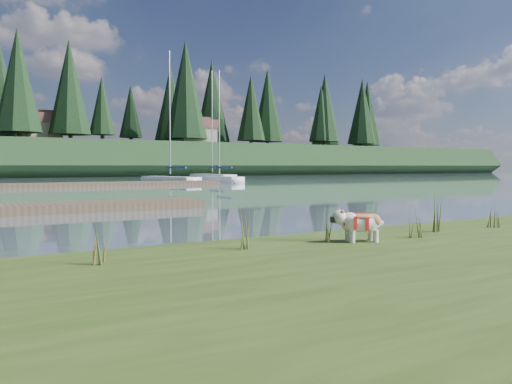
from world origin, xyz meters
TOP-DOWN VIEW (x-y plane):
  - ground at (0.00, 30.00)m, footprint 200.00×200.00m
  - bank at (0.00, -6.00)m, footprint 60.00×9.00m
  - bulldog at (1.78, -2.77)m, footprint 0.85×0.54m
  - dock_far at (2.00, 30.00)m, footprint 26.00×2.20m
  - sailboat_bg_3 at (12.56, 35.41)m, footprint 3.51×8.40m
  - sailboat_bg_4 at (17.10, 34.20)m, footprint 2.19×7.21m
  - sailboat_bg_5 at (21.73, 45.68)m, footprint 2.49×9.18m
  - weed_0 at (-0.12, -2.45)m, footprint 0.17×0.14m
  - weed_1 at (1.32, -2.55)m, footprint 0.17×0.14m
  - weed_2 at (3.77, -2.61)m, footprint 0.17×0.14m
  - weed_3 at (-2.20, -2.50)m, footprint 0.17×0.14m
  - weed_4 at (2.87, -2.90)m, footprint 0.17×0.14m
  - weed_5 at (5.22, -2.70)m, footprint 0.17×0.14m
  - mud_lip at (0.00, -1.60)m, footprint 60.00×0.50m
  - conifer_4 at (3.00, 66.00)m, footprint 6.16×6.16m
  - conifer_5 at (15.00, 70.00)m, footprint 3.96×3.96m
  - conifer_6 at (28.00, 68.00)m, footprint 7.04×7.04m
  - conifer_7 at (42.00, 71.00)m, footprint 5.28×5.28m
  - conifer_8 at (55.00, 67.00)m, footprint 4.62×4.62m
  - conifer_9 at (68.00, 70.00)m, footprint 5.94×5.94m
  - house_1 at (6.00, 71.00)m, footprint 6.30×5.30m
  - house_2 at (30.00, 69.00)m, footprint 6.30×5.30m

SIDE VIEW (x-z plane):
  - ground at x=0.00m, z-range 0.00..0.00m
  - mud_lip at x=0.00m, z-range 0.00..0.14m
  - dock_far at x=2.00m, z-range 0.00..0.30m
  - bank at x=0.00m, z-range 0.00..0.35m
  - sailboat_bg_5 at x=21.73m, z-range -6.10..6.73m
  - sailboat_bg_3 at x=12.56m, z-range -5.72..6.37m
  - sailboat_bg_4 at x=17.10m, z-range -4.95..5.61m
  - weed_1 at x=1.32m, z-range 0.32..0.75m
  - weed_4 at x=2.87m, z-range 0.31..0.77m
  - weed_3 at x=-2.20m, z-range 0.31..0.85m
  - weed_5 at x=5.22m, z-range 0.31..0.85m
  - weed_0 at x=-0.12m, z-range 0.30..0.93m
  - bulldog at x=1.78m, z-range 0.41..0.92m
  - weed_2 at x=3.77m, z-range 0.29..1.07m
  - house_1 at x=6.00m, z-range 4.99..9.64m
  - house_2 at x=30.00m, z-range 4.99..9.64m
  - conifer_5 at x=15.00m, z-range 5.65..16.00m
  - conifer_8 at x=55.00m, z-range 5.62..17.40m
  - conifer_7 at x=42.00m, z-range 5.59..18.79m
  - conifer_9 at x=68.00m, z-range 5.55..20.18m
  - conifer_4 at x=3.00m, z-range 5.54..20.64m
  - conifer_6 at x=28.00m, z-range 5.49..22.49m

